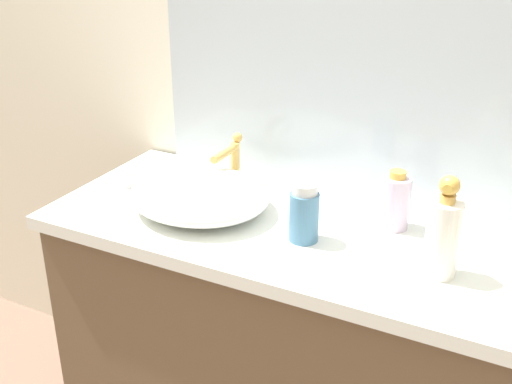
{
  "coord_description": "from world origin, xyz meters",
  "views": [
    {
      "loc": [
        0.49,
        -0.91,
        1.62
      ],
      "look_at": [
        -0.18,
        0.39,
        0.95
      ],
      "focal_mm": 44.58,
      "sensor_mm": 36.0,
      "label": 1
    }
  ],
  "objects_px": {
    "sink_basin": "(199,195)",
    "spray_can": "(395,202)",
    "perfume_bottle": "(304,213)",
    "candle_jar": "(127,179)",
    "soap_dispenser": "(443,234)"
  },
  "relations": [
    {
      "from": "sink_basin",
      "to": "spray_can",
      "type": "xyz_separation_m",
      "value": [
        0.48,
        0.14,
        0.02
      ]
    },
    {
      "from": "perfume_bottle",
      "to": "spray_can",
      "type": "bearing_deg",
      "value": 43.16
    },
    {
      "from": "sink_basin",
      "to": "candle_jar",
      "type": "bearing_deg",
      "value": 171.23
    },
    {
      "from": "sink_basin",
      "to": "soap_dispenser",
      "type": "distance_m",
      "value": 0.64
    },
    {
      "from": "sink_basin",
      "to": "soap_dispenser",
      "type": "relative_size",
      "value": 1.61
    },
    {
      "from": "soap_dispenser",
      "to": "spray_can",
      "type": "height_order",
      "value": "soap_dispenser"
    },
    {
      "from": "spray_can",
      "to": "candle_jar",
      "type": "xyz_separation_m",
      "value": [
        -0.76,
        -0.1,
        -0.05
      ]
    },
    {
      "from": "soap_dispenser",
      "to": "perfume_bottle",
      "type": "distance_m",
      "value": 0.33
    },
    {
      "from": "sink_basin",
      "to": "spray_can",
      "type": "distance_m",
      "value": 0.51
    },
    {
      "from": "soap_dispenser",
      "to": "perfume_bottle",
      "type": "xyz_separation_m",
      "value": [
        -0.33,
        0.01,
        -0.03
      ]
    },
    {
      "from": "sink_basin",
      "to": "candle_jar",
      "type": "height_order",
      "value": "sink_basin"
    },
    {
      "from": "soap_dispenser",
      "to": "perfume_bottle",
      "type": "height_order",
      "value": "soap_dispenser"
    },
    {
      "from": "perfume_bottle",
      "to": "candle_jar",
      "type": "height_order",
      "value": "perfume_bottle"
    },
    {
      "from": "spray_can",
      "to": "candle_jar",
      "type": "relative_size",
      "value": 3.31
    },
    {
      "from": "soap_dispenser",
      "to": "perfume_bottle",
      "type": "bearing_deg",
      "value": 178.35
    }
  ]
}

